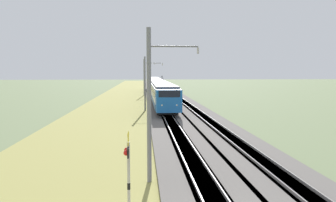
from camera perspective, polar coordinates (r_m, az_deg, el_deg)
name	(u,v)px	position (r m, az deg, el deg)	size (l,w,h in m)	color
ballast_main	(159,100)	(60.73, -1.65, 0.10)	(240.00, 4.40, 0.30)	#605B56
ballast_adjacent	(181,100)	(61.07, 2.20, 0.13)	(240.00, 4.40, 0.30)	#605B56
track_main	(159,100)	(60.73, -1.65, 0.11)	(240.00, 1.57, 0.45)	#4C4238
track_adjacent	(181,100)	(61.07, 2.20, 0.14)	(240.00, 1.57, 0.45)	#4C4238
grass_verge	(125,101)	(60.76, -7.56, -0.02)	(240.00, 12.74, 0.12)	#99934C
passenger_train	(157,87)	(67.23, -1.93, 2.42)	(62.32, 3.02, 4.88)	blue
crossing_signal_near	(128,168)	(12.45, -6.95, -11.44)	(0.70, 0.23, 3.40)	beige
catenary_mast_near	(150,105)	(16.02, -3.09, -0.62)	(0.22, 2.56, 7.72)	slate
catenary_mast_mid	(145,83)	(45.03, -3.96, 3.10)	(0.22, 2.56, 7.59)	slate
catenary_mast_far	(144,77)	(74.08, -4.15, 4.22)	(0.22, 2.56, 8.26)	slate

